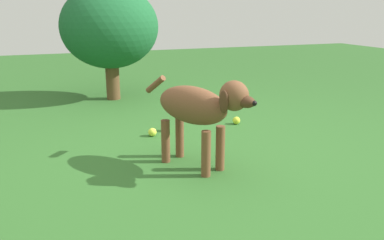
# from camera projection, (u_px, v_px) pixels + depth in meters

# --- Properties ---
(ground) EXTENTS (14.00, 14.00, 0.00)m
(ground) POSITION_uv_depth(u_px,v_px,m) (210.00, 160.00, 2.61)
(ground) COLOR #2D6026
(dog) EXTENTS (0.47, 0.79, 0.59)m
(dog) POSITION_uv_depth(u_px,v_px,m) (198.00, 108.00, 2.39)
(dog) COLOR brown
(dog) RESTS_ON ground
(tennis_ball_0) EXTENTS (0.07, 0.07, 0.07)m
(tennis_ball_0) POSITION_uv_depth(u_px,v_px,m) (236.00, 120.00, 3.42)
(tennis_ball_0) COLOR #C9D936
(tennis_ball_0) RESTS_ON ground
(tennis_ball_1) EXTENTS (0.07, 0.07, 0.07)m
(tennis_ball_1) POSITION_uv_depth(u_px,v_px,m) (152.00, 132.00, 3.10)
(tennis_ball_1) COLOR #CCDE3F
(tennis_ball_1) RESTS_ON ground
(tennis_ball_2) EXTENTS (0.07, 0.07, 0.07)m
(tennis_ball_2) POSITION_uv_depth(u_px,v_px,m) (166.00, 127.00, 3.23)
(tennis_ball_2) COLOR #C9D63A
(tennis_ball_2) RESTS_ON ground
(shrub_near) EXTENTS (1.03, 0.93, 1.22)m
(shrub_near) POSITION_uv_depth(u_px,v_px,m) (110.00, 27.00, 4.16)
(shrub_near) COLOR brown
(shrub_near) RESTS_ON ground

